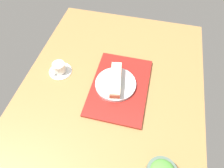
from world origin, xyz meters
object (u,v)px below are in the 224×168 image
(sandwich_plate, at_px, (116,84))
(sandwich_far, at_px, (116,71))
(sandwich_middle, at_px, (116,80))
(sandwich_near, at_px, (115,90))
(coffee_cup, at_px, (59,68))

(sandwich_plate, height_order, sandwich_far, sandwich_far)
(sandwich_middle, bearing_deg, sandwich_near, -170.34)
(sandwich_plate, distance_m, sandwich_far, 0.07)
(sandwich_near, relative_size, sandwich_middle, 1.00)
(sandwich_plate, distance_m, coffee_cup, 0.34)
(sandwich_plate, bearing_deg, coffee_cup, 85.10)
(coffee_cup, bearing_deg, sandwich_middle, -94.90)
(sandwich_far, bearing_deg, sandwich_near, -170.34)
(sandwich_middle, relative_size, sandwich_far, 0.98)
(sandwich_near, distance_m, coffee_cup, 0.36)
(coffee_cup, bearing_deg, sandwich_far, -84.22)
(sandwich_middle, height_order, coffee_cup, sandwich_middle)
(sandwich_plate, xyz_separation_m, sandwich_middle, (-0.00, -0.00, 0.03))
(sandwich_plate, relative_size, sandwich_middle, 2.48)
(sandwich_far, xyz_separation_m, coffee_cup, (-0.03, 0.33, -0.03))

